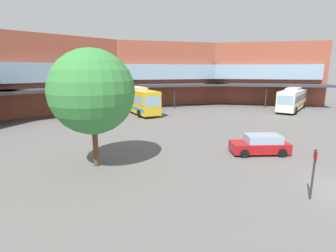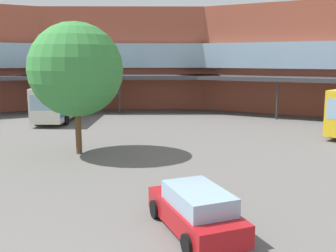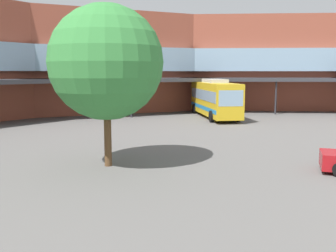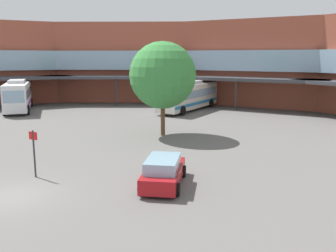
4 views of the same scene
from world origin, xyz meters
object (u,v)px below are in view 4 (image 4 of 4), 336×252
object	(u,v)px
plaza_tree	(163,75)
stop_sign_post	(34,149)
bus_0	(188,96)
bus_3	(18,95)
parked_car	(163,172)

from	to	relation	value
plaza_tree	stop_sign_post	size ratio (longest dim) A/B	2.96
plaza_tree	stop_sign_post	world-z (taller)	plaza_tree
bus_0	plaza_tree	size ratio (longest dim) A/B	1.53
bus_0	stop_sign_post	world-z (taller)	bus_0
plaza_tree	stop_sign_post	xyz separation A→B (m)	(2.49, -12.86, -3.45)
bus_0	plaza_tree	world-z (taller)	plaza_tree
bus_3	stop_sign_post	distance (m)	27.81
bus_3	plaza_tree	size ratio (longest dim) A/B	1.35
parked_car	plaza_tree	distance (m)	13.17
bus_0	bus_3	bearing A→B (deg)	-59.11
bus_3	plaza_tree	xyz separation A→B (m)	(23.00, 1.75, 3.15)
parked_car	plaza_tree	world-z (taller)	plaza_tree
bus_3	stop_sign_post	bearing A→B (deg)	6.25
stop_sign_post	parked_car	bearing A→B (deg)	32.42
bus_0	plaza_tree	bearing A→B (deg)	18.69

